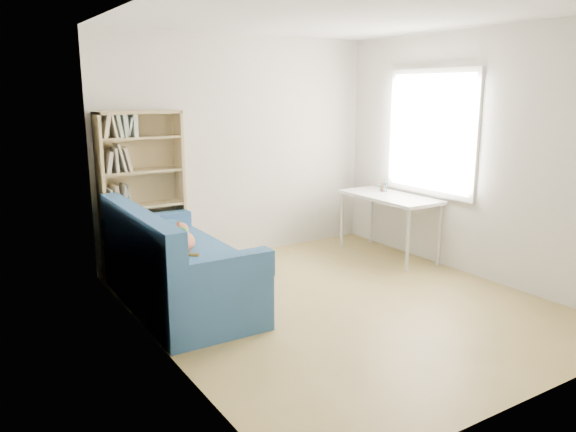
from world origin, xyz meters
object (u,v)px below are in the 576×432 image
object	(u,v)px
pen_cup	(383,186)
bookshelf	(143,201)
sofa	(175,269)
desk	(389,201)

from	to	relation	value
pen_cup	bookshelf	bearing A→B (deg)	166.42
sofa	bookshelf	world-z (taller)	bookshelf
bookshelf	desk	xyz separation A→B (m)	(2.69, -0.91, -0.13)
bookshelf	desk	distance (m)	2.84
sofa	desk	world-z (taller)	sofa
pen_cup	sofa	bearing A→B (deg)	-172.46
sofa	pen_cup	xyz separation A→B (m)	(2.87, 0.38, 0.46)
bookshelf	pen_cup	size ratio (longest dim) A/B	10.44
bookshelf	pen_cup	world-z (taller)	bookshelf
desk	pen_cup	distance (m)	0.29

